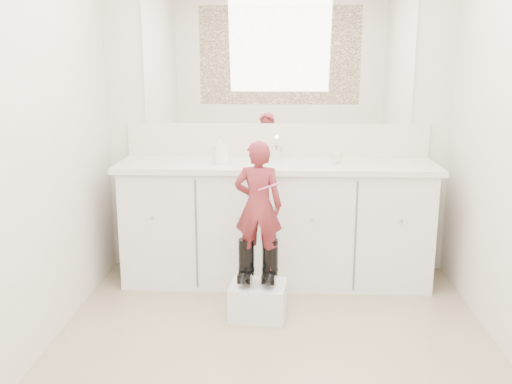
{
  "coord_description": "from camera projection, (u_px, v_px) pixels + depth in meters",
  "views": [
    {
      "loc": [
        0.04,
        -2.81,
        1.62
      ],
      "look_at": [
        -0.13,
        0.76,
        0.78
      ],
      "focal_mm": 40.0,
      "sensor_mm": 36.0,
      "label": 1
    }
  ],
  "objects": [
    {
      "name": "floor",
      "position": [
        273.0,
        363.0,
        3.11
      ],
      "size": [
        3.0,
        3.0,
        0.0
      ],
      "primitive_type": "plane",
      "color": "#846C56",
      "rests_on": "ground"
    },
    {
      "name": "wall_back",
      "position": [
        277.0,
        115.0,
        4.29
      ],
      "size": [
        2.6,
        0.0,
        2.6
      ],
      "primitive_type": "plane",
      "rotation": [
        1.57,
        0.0,
        0.0
      ],
      "color": "beige",
      "rests_on": "floor"
    },
    {
      "name": "wall_front",
      "position": [
        265.0,
        237.0,
        1.38
      ],
      "size": [
        2.6,
        0.0,
        2.6
      ],
      "primitive_type": "plane",
      "rotation": [
        -1.57,
        0.0,
        0.0
      ],
      "color": "beige",
      "rests_on": "floor"
    },
    {
      "name": "wall_left",
      "position": [
        18.0,
        143.0,
        2.89
      ],
      "size": [
        0.0,
        3.0,
        3.0
      ],
      "primitive_type": "plane",
      "rotation": [
        1.57,
        0.0,
        1.57
      ],
      "color": "beige",
      "rests_on": "floor"
    },
    {
      "name": "vanity_cabinet",
      "position": [
        276.0,
        224.0,
        4.2
      ],
      "size": [
        2.2,
        0.55,
        0.85
      ],
      "primitive_type": "cube",
      "color": "silver",
      "rests_on": "floor"
    },
    {
      "name": "countertop",
      "position": [
        276.0,
        166.0,
        4.09
      ],
      "size": [
        2.28,
        0.58,
        0.04
      ],
      "primitive_type": "cube",
      "color": "beige",
      "rests_on": "vanity_cabinet"
    },
    {
      "name": "backsplash",
      "position": [
        277.0,
        140.0,
        4.32
      ],
      "size": [
        2.28,
        0.03,
        0.25
      ],
      "primitive_type": "cube",
      "color": "beige",
      "rests_on": "countertop"
    },
    {
      "name": "mirror",
      "position": [
        278.0,
        55.0,
        4.18
      ],
      "size": [
        2.0,
        0.02,
        1.0
      ],
      "primitive_type": "cube",
      "color": "white",
      "rests_on": "wall_back"
    },
    {
      "name": "dot_panel",
      "position": [
        266.0,
        45.0,
        1.28
      ],
      "size": [
        2.0,
        0.01,
        1.2
      ],
      "primitive_type": "cube",
      "color": "#472819",
      "rests_on": "wall_front"
    },
    {
      "name": "faucet",
      "position": [
        277.0,
        152.0,
        4.23
      ],
      "size": [
        0.08,
        0.08,
        0.1
      ],
      "primitive_type": "cylinder",
      "color": "silver",
      "rests_on": "countertop"
    },
    {
      "name": "cup",
      "position": [
        336.0,
        157.0,
        4.06
      ],
      "size": [
        0.11,
        0.11,
        0.08
      ],
      "primitive_type": "imported",
      "rotation": [
        0.0,
        0.0,
        -0.23
      ],
      "color": "beige",
      "rests_on": "countertop"
    },
    {
      "name": "soap_bottle",
      "position": [
        220.0,
        149.0,
        4.04
      ],
      "size": [
        0.12,
        0.12,
        0.21
      ],
      "primitive_type": "imported",
      "rotation": [
        0.0,
        0.0,
        0.42
      ],
      "color": "white",
      "rests_on": "countertop"
    },
    {
      "name": "step_stool",
      "position": [
        258.0,
        300.0,
        3.65
      ],
      "size": [
        0.37,
        0.32,
        0.22
      ],
      "primitive_type": "cube",
      "rotation": [
        0.0,
        0.0,
        -0.09
      ],
      "color": "silver",
      "rests_on": "floor"
    },
    {
      "name": "boot_left",
      "position": [
        246.0,
        261.0,
        3.61
      ],
      "size": [
        0.12,
        0.2,
        0.29
      ],
      "primitive_type": null,
      "rotation": [
        0.0,
        0.0,
        -0.09
      ],
      "color": "black",
      "rests_on": "step_stool"
    },
    {
      "name": "boot_right",
      "position": [
        270.0,
        261.0,
        3.61
      ],
      "size": [
        0.12,
        0.2,
        0.29
      ],
      "primitive_type": null,
      "rotation": [
        0.0,
        0.0,
        -0.09
      ],
      "color": "black",
      "rests_on": "step_stool"
    },
    {
      "name": "toddler",
      "position": [
        258.0,
        206.0,
        3.53
      ],
      "size": [
        0.31,
        0.22,
        0.82
      ],
      "primitive_type": "imported",
      "rotation": [
        0.0,
        0.0,
        3.05
      ],
      "color": "#B1363C",
      "rests_on": "step_stool"
    },
    {
      "name": "toothbrush",
      "position": [
        269.0,
        186.0,
        3.41
      ],
      "size": [
        0.14,
        0.02,
        0.06
      ],
      "primitive_type": "cylinder",
      "rotation": [
        0.0,
        1.22,
        -0.09
      ],
      "color": "#D85497",
      "rests_on": "toddler"
    }
  ]
}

